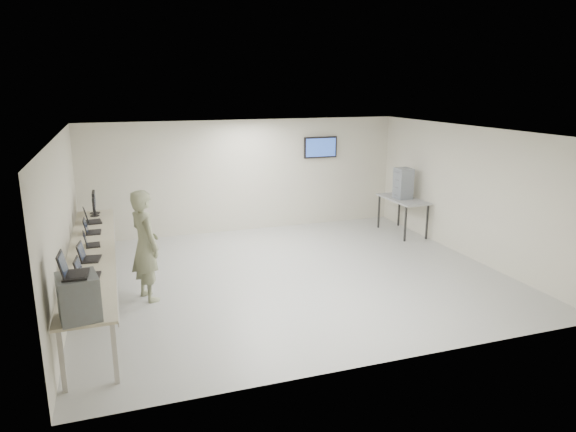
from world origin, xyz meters
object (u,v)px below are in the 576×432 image
object	(u,v)px
soldier	(145,245)
side_table	(403,201)
equipment_box	(79,297)
workbench	(93,254)

from	to	relation	value
soldier	side_table	size ratio (longest dim) A/B	1.30
equipment_box	soldier	world-z (taller)	soldier
equipment_box	soldier	xyz separation A→B (m)	(0.92, 2.49, -0.20)
equipment_box	workbench	bearing A→B (deg)	79.22
soldier	equipment_box	bearing A→B (deg)	138.90
side_table	equipment_box	bearing A→B (deg)	-147.33
workbench	side_table	world-z (taller)	workbench
workbench	equipment_box	distance (m)	2.77
workbench	soldier	size ratio (longest dim) A/B	3.10
soldier	side_table	world-z (taller)	soldier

